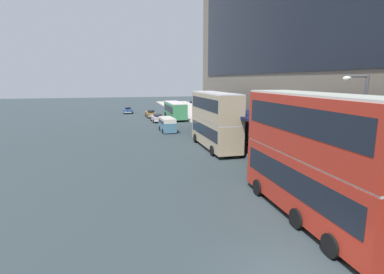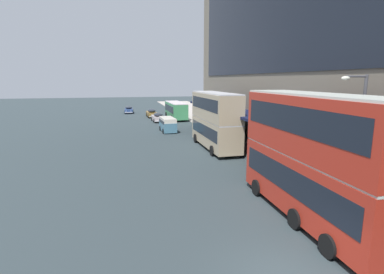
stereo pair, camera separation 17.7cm
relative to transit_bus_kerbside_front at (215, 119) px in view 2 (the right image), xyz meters
name	(u,v)px [view 2 (the right image)]	position (x,y,z in m)	size (l,w,h in m)	color
transit_bus_kerbside_front	(215,119)	(0.00, 0.00, 0.00)	(2.76, 9.90, 5.87)	tan
transit_bus_kerbside_rear	(176,109)	(0.30, 24.80, -1.40)	(2.89, 9.61, 3.08)	#44985F
transit_bus_kerbside_far	(313,154)	(-0.16, -16.79, 0.32)	(2.88, 10.68, 6.49)	red
sedan_trailing_near	(158,117)	(-3.38, 21.94, -2.42)	(2.03, 4.73, 1.52)	beige
sedan_second_near	(129,110)	(-7.93, 37.12, -2.44)	(1.98, 4.89, 1.45)	navy
sedan_oncoming_front	(152,113)	(-3.79, 28.72, -2.39)	(1.94, 5.05, 1.59)	olive
vw_van	(168,124)	(-3.25, 11.56, -2.07)	(2.03, 4.61, 1.96)	teal
street_lamp	(358,136)	(2.24, -16.94, 1.18)	(1.50, 0.28, 7.25)	#4C4C51
fire_hydrant	(248,149)	(2.46, -3.02, -2.68)	(0.20, 0.40, 0.70)	red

